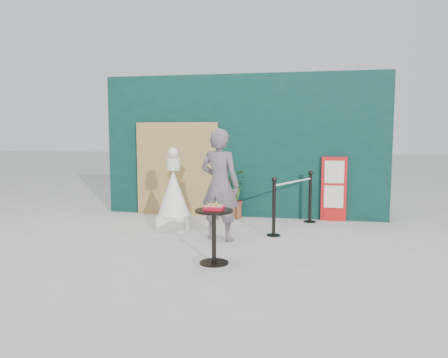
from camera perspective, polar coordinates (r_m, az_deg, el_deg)
ground at (r=6.48m, az=-2.20°, el=-9.96°), size 60.00×60.00×0.00m
back_wall at (r=9.32m, az=2.45°, el=4.33°), size 6.00×0.30×3.00m
bamboo_fence at (r=9.47m, az=-6.16°, el=1.31°), size 1.80×0.08×2.00m
woman at (r=7.22m, az=-0.57°, el=-0.76°), size 0.77×0.60×1.86m
menu_board at (r=9.08m, az=14.14°, el=-1.29°), size 0.50×0.07×1.30m
statue at (r=8.06m, az=-6.61°, el=-2.30°), size 0.59×0.59×1.51m
cafe_table at (r=5.99m, az=-1.32°, el=-6.40°), size 0.52×0.52×0.75m
food_basket at (r=5.93m, az=-1.30°, el=-3.67°), size 0.26×0.19×0.11m
planter at (r=9.14m, az=1.19°, el=-1.42°), size 0.60×0.52×1.02m
stanchion_barrier at (r=8.22m, az=9.04°, el=-3.03°), size 0.84×1.54×1.03m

